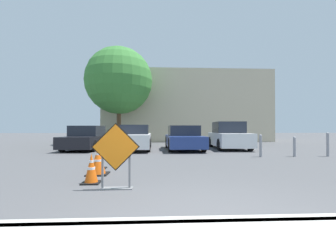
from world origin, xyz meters
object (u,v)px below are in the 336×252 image
object	(u,v)px
parked_car_fourth	(229,136)
road_closed_sign	(116,153)
parked_car_nearest	(87,139)
traffic_cone_nearest	(91,169)
bollard_second	(294,146)
parked_car_third	(184,138)
traffic_cone_third	(99,156)
bollard_third	(328,144)
bollard_nearest	(261,145)
traffic_cone_second	(98,161)
parked_car_second	(135,138)

from	to	relation	value
parked_car_fourth	road_closed_sign	bearing A→B (deg)	62.79
parked_car_nearest	traffic_cone_nearest	bearing A→B (deg)	110.06
traffic_cone_nearest	bollard_second	size ratio (longest dim) A/B	0.76
parked_car_nearest	parked_car_third	world-z (taller)	parked_car_third
parked_car_fourth	parked_car_third	bearing A→B (deg)	13.57
traffic_cone_third	bollard_third	distance (m)	9.40
traffic_cone_third	bollard_third	bearing A→B (deg)	15.44
parked_car_fourth	bollard_second	bearing A→B (deg)	115.03
traffic_cone_nearest	parked_car_nearest	distance (m)	8.52
traffic_cone_nearest	parked_car_third	size ratio (longest dim) A/B	0.15
bollard_nearest	bollard_third	bearing A→B (deg)	-0.00
traffic_cone_second	parked_car_nearest	world-z (taller)	parked_car_nearest
parked_car_third	traffic_cone_third	bearing A→B (deg)	60.62
traffic_cone_second	parked_car_fourth	distance (m)	9.32
traffic_cone_second	parked_car_third	world-z (taller)	parked_car_third
traffic_cone_second	bollard_third	bearing A→B (deg)	20.63
parked_car_second	bollard_third	world-z (taller)	parked_car_second
traffic_cone_nearest	traffic_cone_third	bearing A→B (deg)	98.81
parked_car_second	parked_car_third	world-z (taller)	parked_car_second
traffic_cone_nearest	parked_car_second	xyz separation A→B (m)	(0.18, 7.96, 0.35)
parked_car_second	bollard_third	xyz separation A→B (m)	(8.60, -3.67, -0.11)
traffic_cone_third	parked_car_third	distance (m)	6.74
parked_car_second	bollard_second	xyz separation A→B (m)	(7.12, -3.67, -0.21)
parked_car_third	bollard_nearest	size ratio (longest dim) A/B	4.52
road_closed_sign	bollard_third	bearing A→B (deg)	30.58
bollard_nearest	bollard_third	xyz separation A→B (m)	(2.95, -0.00, 0.05)
traffic_cone_second	bollard_nearest	distance (m)	6.81
bollard_nearest	bollard_second	xyz separation A→B (m)	(1.47, 0.00, -0.05)
parked_car_third	parked_car_fourth	bearing A→B (deg)	-170.18
bollard_nearest	parked_car_second	bearing A→B (deg)	146.95
road_closed_sign	traffic_cone_nearest	size ratio (longest dim) A/B	2.01
traffic_cone_nearest	parked_car_nearest	xyz separation A→B (m)	(-2.58, 8.11, 0.30)
traffic_cone_third	bollard_third	xyz separation A→B (m)	(9.06, 2.50, 0.17)
parked_car_second	road_closed_sign	bearing A→B (deg)	92.24
road_closed_sign	traffic_cone_second	world-z (taller)	road_closed_sign
traffic_cone_third	bollard_second	world-z (taller)	bollard_second
traffic_cone_second	bollard_nearest	world-z (taller)	bollard_nearest
road_closed_sign	parked_car_nearest	xyz separation A→B (m)	(-3.21, 8.64, -0.09)
road_closed_sign	bollard_nearest	world-z (taller)	road_closed_sign
road_closed_sign	traffic_cone_nearest	world-z (taller)	road_closed_sign
road_closed_sign	parked_car_fourth	bearing A→B (deg)	59.73
traffic_cone_nearest	parked_car_fourth	distance (m)	10.01
parked_car_third	bollard_second	bearing A→B (deg)	141.27
parked_car_second	bollard_nearest	distance (m)	6.74
parked_car_third	parked_car_fourth	size ratio (longest dim) A/B	1.02
bollard_third	bollard_second	bearing A→B (deg)	180.00
parked_car_nearest	parked_car_second	xyz separation A→B (m)	(2.77, -0.15, 0.04)
traffic_cone_second	parked_car_nearest	distance (m)	7.59
traffic_cone_second	bollard_second	bearing A→B (deg)	24.29
bollard_second	traffic_cone_third	bearing A→B (deg)	-161.74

